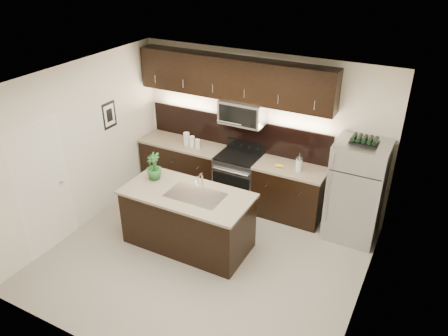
% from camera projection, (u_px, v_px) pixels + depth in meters
% --- Properties ---
extents(ground, '(4.50, 4.50, 0.00)m').
position_uv_depth(ground, '(204.00, 258.00, 6.62)').
color(ground, gray).
rests_on(ground, ground).
extents(room_walls, '(4.52, 4.02, 2.71)m').
position_uv_depth(room_walls, '(193.00, 158.00, 5.84)').
color(room_walls, silver).
rests_on(room_walls, ground).
extents(counter_run, '(3.51, 0.65, 0.94)m').
position_uv_depth(counter_run, '(229.00, 176.00, 7.90)').
color(counter_run, black).
rests_on(counter_run, ground).
extents(upper_fixtures, '(3.49, 0.40, 1.66)m').
position_uv_depth(upper_fixtures, '(234.00, 85.00, 7.22)').
color(upper_fixtures, black).
rests_on(upper_fixtures, counter_run).
extents(island, '(1.96, 0.96, 0.94)m').
position_uv_depth(island, '(188.00, 219.00, 6.71)').
color(island, black).
rests_on(island, ground).
extents(sink_faucet, '(0.84, 0.50, 0.28)m').
position_uv_depth(sink_faucet, '(196.00, 194.00, 6.43)').
color(sink_faucet, silver).
rests_on(sink_faucet, island).
extents(refrigerator, '(0.79, 0.71, 1.64)m').
position_uv_depth(refrigerator, '(356.00, 191.00, 6.77)').
color(refrigerator, '#B2B2B7').
rests_on(refrigerator, ground).
extents(wine_rack, '(0.41, 0.25, 0.10)m').
position_uv_depth(wine_rack, '(364.00, 140.00, 6.36)').
color(wine_rack, black).
rests_on(wine_rack, refrigerator).
extents(plant, '(0.32, 0.32, 0.44)m').
position_uv_depth(plant, '(154.00, 166.00, 6.77)').
color(plant, '#235825').
rests_on(plant, island).
extents(canisters, '(0.35, 0.13, 0.24)m').
position_uv_depth(canisters, '(191.00, 141.00, 7.89)').
color(canisters, silver).
rests_on(canisters, counter_run).
extents(french_press, '(0.11, 0.11, 0.30)m').
position_uv_depth(french_press, '(299.00, 164.00, 7.05)').
color(french_press, silver).
rests_on(french_press, counter_run).
extents(bananas, '(0.17, 0.15, 0.05)m').
position_uv_depth(bananas, '(277.00, 165.00, 7.22)').
color(bananas, gold).
rests_on(bananas, counter_run).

